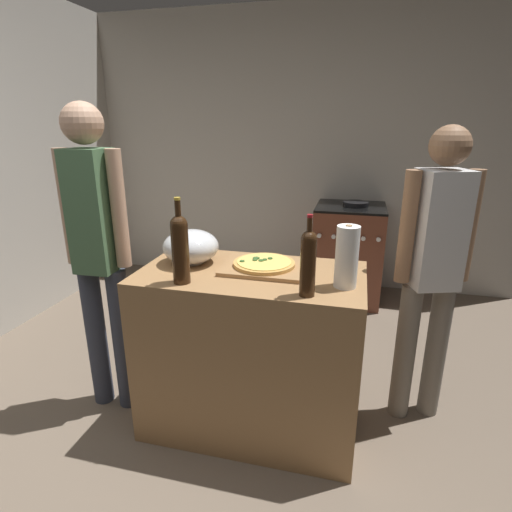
# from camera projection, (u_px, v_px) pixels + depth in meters

# --- Properties ---
(ground_plane) EXTENTS (4.41, 3.58, 0.02)m
(ground_plane) POSITION_uv_depth(u_px,v_px,m) (246.00, 351.00, 2.98)
(ground_plane) COLOR #6B5B4C
(kitchen_wall_rear) EXTENTS (4.41, 0.10, 2.60)m
(kitchen_wall_rear) POSITION_uv_depth(u_px,v_px,m) (287.00, 153.00, 3.99)
(kitchen_wall_rear) COLOR #BCB7AD
(kitchen_wall_rear) RESTS_ON ground_plane
(counter) EXTENTS (1.10, 0.60, 0.89)m
(counter) POSITION_uv_depth(u_px,v_px,m) (251.00, 351.00, 2.14)
(counter) COLOR #9E7247
(counter) RESTS_ON ground_plane
(cutting_board) EXTENTS (0.40, 0.32, 0.02)m
(cutting_board) POSITION_uv_depth(u_px,v_px,m) (264.00, 267.00, 2.04)
(cutting_board) COLOR #9E7247
(cutting_board) RESTS_ON counter
(pizza) EXTENTS (0.31, 0.31, 0.03)m
(pizza) POSITION_uv_depth(u_px,v_px,m) (264.00, 263.00, 2.03)
(pizza) COLOR tan
(pizza) RESTS_ON cutting_board
(mixing_bowl) EXTENTS (0.29, 0.29, 0.18)m
(mixing_bowl) POSITION_uv_depth(u_px,v_px,m) (191.00, 247.00, 2.10)
(mixing_bowl) COLOR #B2B2B7
(mixing_bowl) RESTS_ON counter
(paper_towel_roll) EXTENTS (0.10, 0.10, 0.28)m
(paper_towel_roll) POSITION_uv_depth(u_px,v_px,m) (347.00, 257.00, 1.78)
(paper_towel_roll) COLOR white
(paper_towel_roll) RESTS_ON counter
(wine_bottle_green) EXTENTS (0.08, 0.08, 0.39)m
(wine_bottle_green) POSITION_uv_depth(u_px,v_px,m) (180.00, 246.00, 1.82)
(wine_bottle_green) COLOR #331E0F
(wine_bottle_green) RESTS_ON counter
(wine_bottle_clear) EXTENTS (0.07, 0.07, 0.35)m
(wine_bottle_clear) POSITION_uv_depth(u_px,v_px,m) (308.00, 261.00, 1.68)
(wine_bottle_clear) COLOR #331E0F
(wine_bottle_clear) RESTS_ON counter
(stove) EXTENTS (0.60, 0.61, 0.92)m
(stove) POSITION_uv_depth(u_px,v_px,m) (348.00, 253.00, 3.74)
(stove) COLOR brown
(stove) RESTS_ON ground_plane
(person_in_stripes) EXTENTS (0.36, 0.21, 1.68)m
(person_in_stripes) POSITION_uv_depth(u_px,v_px,m) (98.00, 246.00, 2.14)
(person_in_stripes) COLOR #383D4C
(person_in_stripes) RESTS_ON ground_plane
(person_in_red) EXTENTS (0.37, 0.26, 1.58)m
(person_in_red) POSITION_uv_depth(u_px,v_px,m) (433.00, 263.00, 2.06)
(person_in_red) COLOR slate
(person_in_red) RESTS_ON ground_plane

